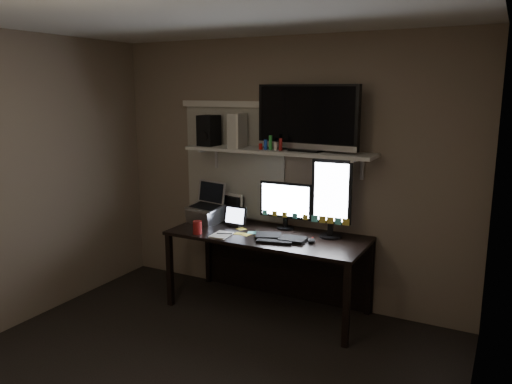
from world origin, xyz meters
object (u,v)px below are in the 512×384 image
Objects in this scene: tv at (307,118)px; cup at (197,227)px; speaker at (209,131)px; monitor_portrait at (331,198)px; game_console at (239,131)px; desk at (273,249)px; laptop at (205,203)px; tablet at (236,217)px; monitor_landscape at (286,205)px; mouse at (311,241)px; keyboard at (280,238)px.

cup is at bearing -143.25° from tv.
speaker reaches higher than cup.
monitor_portrait is at bearing -4.55° from tv.
cup is (-1.11, -0.46, -0.29)m from monitor_portrait.
desk is at bearing -18.62° from game_console.
laptop is 3.22× the size of cup.
tablet is 0.24× the size of tv.
monitor_landscape is 4.26× the size of cup.
monitor_portrait is 6.93× the size of mouse.
tv is at bearing 20.24° from desk.
mouse is at bearing -39.56° from monitor_landscape.
mouse is at bearing -6.70° from keyboard.
monitor_portrait is 0.95m from tablet.
game_console is at bearing 176.10° from monitor_portrait.
game_console is at bearing 69.34° from cup.
cup is 0.12× the size of tv.
cup is at bearing -120.70° from game_console.
game_console is at bearing -170.65° from tv.
tablet is 1.92× the size of cup.
mouse is at bearing -21.92° from desk.
game_console is at bearing 102.15° from tablet.
game_console is at bearing 171.42° from desk.
laptop is 1.32m from tv.
monitor_landscape is at bearing -179.80° from tv.
tv reaches higher than cup.
monitor_portrait is 0.42m from mouse.
cup reaches higher than keyboard.
game_console is at bearing 147.63° from mouse.
keyboard is 3.91× the size of cup.
keyboard is at bearing 170.02° from mouse.
desk is at bearing 141.59° from mouse.
desk is 0.33m from keyboard.
mouse reaches higher than desk.
monitor_portrait is at bearing 22.47° from cup.
laptop is (-0.90, 0.18, 0.18)m from keyboard.
cup is 0.38× the size of game_console.
keyboard is 1.08m from tv.
tv is at bearing 166.15° from monitor_portrait.
desk is 0.52m from mouse.
monitor_portrait reaches higher than mouse.
tv reaches higher than monitor_landscape.
cup is (-1.02, -0.23, 0.04)m from mouse.
laptop reaches higher than cup.
monitor_landscape is 0.53m from mouse.
tablet is 0.72× the size of game_console.
monitor_portrait is at bearing -9.44° from monitor_landscape.
laptop reaches higher than mouse.
desk is at bearing 35.34° from cup.
keyboard is 4.60× the size of mouse.
tablet is (-0.38, -0.04, 0.28)m from desk.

